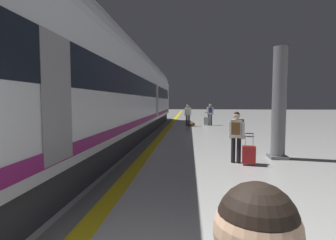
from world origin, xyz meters
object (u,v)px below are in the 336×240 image
passenger_far (210,112)px  suitcase_near (249,155)px  passenger_near (236,133)px  passenger_mid (188,113)px  high_speed_train (95,84)px  platform_pillar (279,106)px  duffel_bag_mid (192,124)px  waste_bin (240,128)px  suitcase_far (206,121)px

passenger_far → suitcase_near: bearing=-89.6°
passenger_near → suitcase_near: passenger_near is taller
passenger_near → passenger_mid: size_ratio=0.92×
passenger_mid → passenger_far: 1.95m
passenger_near → passenger_far: 12.51m
suitcase_near → passenger_mid: (-1.83, 11.88, 0.67)m
high_speed_train → suitcase_near: bearing=-20.0°
high_speed_train → platform_pillar: high_speed_train is taller
passenger_mid → duffel_bag_mid: bearing=-40.8°
passenger_mid → waste_bin: bearing=-63.2°
passenger_near → passenger_mid: 11.72m
suitcase_near → passenger_far: bearing=90.4°
high_speed_train → passenger_far: (5.17, 10.85, -1.48)m
passenger_far → suitcase_far: size_ratio=1.68×
suitcase_far → platform_pillar: (1.57, -11.57, 1.38)m
passenger_near → passenger_mid: bearing=97.4°
passenger_near → duffel_bag_mid: size_ratio=3.53×
duffel_bag_mid → platform_pillar: bearing=-75.9°
platform_pillar → duffel_bag_mid: bearing=104.1°
platform_pillar → passenger_near: bearing=-152.7°
high_speed_train → duffel_bag_mid: bearing=68.8°
suitcase_near → suitcase_far: 12.60m
passenger_far → waste_bin: passenger_far is taller
suitcase_near → suitcase_far: size_ratio=0.93×
suitcase_near → suitcase_far: bearing=91.9°
high_speed_train → passenger_mid: 10.65m
platform_pillar → waste_bin: (-0.19, 5.34, -1.27)m
duffel_bag_mid → passenger_far: size_ratio=0.25×
passenger_mid → high_speed_train: bearing=-109.0°
duffel_bag_mid → waste_bin: 5.80m
high_speed_train → passenger_mid: size_ratio=21.61×
passenger_mid → duffel_bag_mid: size_ratio=3.83×
passenger_far → waste_bin: 6.51m
passenger_near → passenger_mid: passenger_mid is taller
passenger_near → high_speed_train: bearing=161.4°
passenger_mid → suitcase_far: size_ratio=1.64×
passenger_near → waste_bin: size_ratio=1.71×
suitcase_near → duffel_bag_mid: 11.71m
suitcase_near → suitcase_far: suitcase_far is taller
suitcase_far → platform_pillar: platform_pillar is taller
passenger_far → waste_bin: size_ratio=1.90×
suitcase_far → waste_bin: bearing=-77.6°
platform_pillar → suitcase_far: bearing=97.7°
suitcase_near → platform_pillar: size_ratio=0.26×
high_speed_train → duffel_bag_mid: 10.65m
passenger_near → suitcase_far: bearing=90.4°
waste_bin → suitcase_near: bearing=-98.6°
platform_pillar → waste_bin: 5.49m
suitcase_near → duffel_bag_mid: (-1.51, 11.61, -0.16)m
waste_bin → passenger_near: bearing=-101.9°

